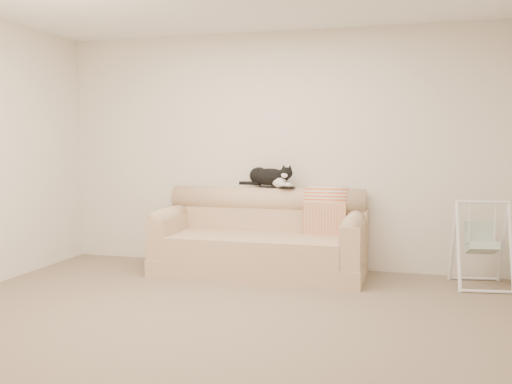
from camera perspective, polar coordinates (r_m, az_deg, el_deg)
ground_plane at (r=4.65m, az=-3.58°, el=-12.44°), size 5.00×5.00×0.00m
room_shell at (r=4.44m, az=-3.69°, el=6.73°), size 5.04×4.04×2.60m
sofa at (r=6.10m, az=0.49°, el=-4.84°), size 2.20×0.93×0.90m
remote_a at (r=6.26m, az=1.10°, el=0.57°), size 0.18×0.07×0.03m
remote_b at (r=6.17m, az=3.14°, el=0.48°), size 0.17×0.06×0.02m
tuxedo_cat at (r=6.26m, az=1.40°, el=1.54°), size 0.64×0.36×0.25m
throw_blanket at (r=6.14m, az=7.09°, el=-1.29°), size 0.45×0.38×0.58m
baby_swing at (r=5.92m, az=21.60°, el=-4.81°), size 0.58×0.61×0.85m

